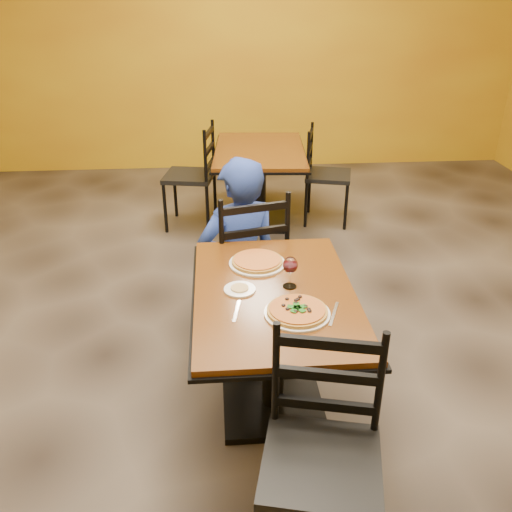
{
  "coord_description": "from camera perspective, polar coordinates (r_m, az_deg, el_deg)",
  "views": [
    {
      "loc": [
        -0.28,
        -2.81,
        2.12
      ],
      "look_at": [
        -0.08,
        -0.3,
        0.85
      ],
      "focal_mm": 37.75,
      "sensor_mm": 36.0,
      "label": 1
    }
  ],
  "objects": [
    {
      "name": "chair_second_left",
      "position": [
        5.19,
        -7.08,
        8.36
      ],
      "size": [
        0.52,
        0.52,
        0.99
      ],
      "primitive_type": null,
      "rotation": [
        0.0,
        0.0,
        -1.75
      ],
      "color": "black",
      "rests_on": "floor"
    },
    {
      "name": "pizza_far",
      "position": [
        2.95,
        0.13,
        -0.5
      ],
      "size": [
        0.28,
        0.28,
        0.02
      ],
      "primitive_type": "cylinder",
      "color": "gold",
      "rests_on": "plate_far"
    },
    {
      "name": "wall_back",
      "position": [
        6.84,
        -2.35,
        21.58
      ],
      "size": [
        7.0,
        0.01,
        3.0
      ],
      "primitive_type": "cube",
      "color": "gold",
      "rests_on": "ground"
    },
    {
      "name": "plate_far",
      "position": [
        2.95,
        0.13,
        -0.77
      ],
      "size": [
        0.31,
        0.31,
        0.01
      ],
      "primitive_type": "cylinder",
      "color": "white",
      "rests_on": "table_main"
    },
    {
      "name": "fork",
      "position": [
        2.54,
        -2.07,
        -5.85
      ],
      "size": [
        0.05,
        0.19,
        0.0
      ],
      "primitive_type": "cube",
      "rotation": [
        0.0,
        0.0,
        -0.18
      ],
      "color": "silver",
      "rests_on": "table_main"
    },
    {
      "name": "pizza_main",
      "position": [
        2.52,
        4.39,
        -5.77
      ],
      "size": [
        0.28,
        0.28,
        0.02
      ],
      "primitive_type": "cylinder",
      "color": "maroon",
      "rests_on": "plate_main"
    },
    {
      "name": "floor",
      "position": [
        3.53,
        0.89,
        -10.12
      ],
      "size": [
        7.0,
        8.0,
        0.01
      ],
      "primitive_type": "cube",
      "color": "black",
      "rests_on": "ground"
    },
    {
      "name": "wine_glass",
      "position": [
        2.7,
        3.63,
        -1.59
      ],
      "size": [
        0.08,
        0.08,
        0.18
      ],
      "primitive_type": null,
      "color": "white",
      "rests_on": "table_main"
    },
    {
      "name": "chair_main_far",
      "position": [
        3.54,
        -1.15,
        -0.26
      ],
      "size": [
        0.56,
        0.56,
        1.02
      ],
      "primitive_type": null,
      "rotation": [
        0.0,
        0.0,
        3.38
      ],
      "color": "black",
      "rests_on": "floor"
    },
    {
      "name": "plate_main",
      "position": [
        2.53,
        4.38,
        -6.07
      ],
      "size": [
        0.31,
        0.31,
        0.01
      ],
      "primitive_type": "cylinder",
      "color": "white",
      "rests_on": "table_main"
    },
    {
      "name": "chair_second_right",
      "position": [
        5.31,
        7.68,
        8.42
      ],
      "size": [
        0.51,
        0.51,
        0.93
      ],
      "primitive_type": null,
      "rotation": [
        0.0,
        0.0,
        1.32
      ],
      "color": "black",
      "rests_on": "floor"
    },
    {
      "name": "side_plate",
      "position": [
        2.71,
        -1.74,
        -3.56
      ],
      "size": [
        0.16,
        0.16,
        0.01
      ],
      "primitive_type": "cylinder",
      "color": "white",
      "rests_on": "table_main"
    },
    {
      "name": "diner",
      "position": [
        3.64,
        -1.81,
        1.71
      ],
      "size": [
        0.68,
        0.56,
        1.16
      ],
      "primitive_type": "imported",
      "rotation": [
        0.0,
        0.0,
        3.48
      ],
      "color": "navy",
      "rests_on": "floor"
    },
    {
      "name": "knife",
      "position": [
        2.55,
        8.25,
        -6.07
      ],
      "size": [
        0.09,
        0.2,
        0.0
      ],
      "primitive_type": "cube",
      "rotation": [
        0.0,
        0.0,
        -0.37
      ],
      "color": "silver",
      "rests_on": "table_main"
    },
    {
      "name": "table_second",
      "position": [
        5.19,
        0.38,
        9.26
      ],
      "size": [
        0.95,
        1.33,
        0.75
      ],
      "rotation": [
        0.0,
        0.0,
        -0.08
      ],
      "color": "#5B300E",
      "rests_on": "floor"
    },
    {
      "name": "table_main",
      "position": [
        2.81,
        1.92,
        -7.15
      ],
      "size": [
        0.83,
        1.23,
        0.75
      ],
      "color": "#5B300E",
      "rests_on": "floor"
    },
    {
      "name": "chair_main_near",
      "position": [
        2.2,
        6.92,
        -21.26
      ],
      "size": [
        0.54,
        0.54,
        0.99
      ],
      "primitive_type": null,
      "rotation": [
        0.0,
        0.0,
        -0.23
      ],
      "color": "black",
      "rests_on": "floor"
    },
    {
      "name": "dip",
      "position": [
        2.7,
        -1.74,
        -3.39
      ],
      "size": [
        0.09,
        0.09,
        0.01
      ],
      "primitive_type": "cylinder",
      "color": "tan",
      "rests_on": "side_plate"
    }
  ]
}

